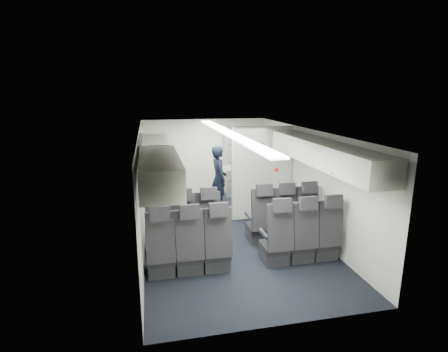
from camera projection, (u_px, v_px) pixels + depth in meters
name	position (u px, v px, depth m)	size (l,w,h in m)	color
cabin_shell	(228.00, 182.00, 7.01)	(3.41, 6.01, 2.16)	black
seat_row_front	(234.00, 225.00, 6.68)	(3.33, 0.56, 1.24)	black
seat_row_mid	(247.00, 245.00, 5.82)	(3.33, 0.56, 1.24)	black
overhead_bin_left_rear	(160.00, 171.00, 4.65)	(0.53, 1.80, 0.40)	silver
overhead_bin_left_front_open	(154.00, 157.00, 6.34)	(0.64, 1.70, 0.72)	#9E9E93
overhead_bin_right_rear	(349.00, 162.00, 5.23)	(0.53, 1.80, 0.40)	silver
overhead_bin_right_front	(300.00, 145.00, 6.89)	(0.53, 1.70, 0.40)	silver
bulkhead_partition	(262.00, 173.00, 7.99)	(1.40, 0.15, 2.13)	silver
galley_unit	(240.00, 162.00, 9.83)	(0.85, 0.52, 1.90)	#939399
boarding_door	(145.00, 176.00, 8.19)	(0.12, 1.27, 1.86)	silver
flight_attendant	(219.00, 179.00, 8.47)	(0.60, 0.39, 1.64)	black
carry_on_bag	(159.00, 153.00, 6.49)	(0.44, 0.30, 0.26)	black
papers	(227.00, 168.00, 8.40)	(0.20, 0.02, 0.14)	white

